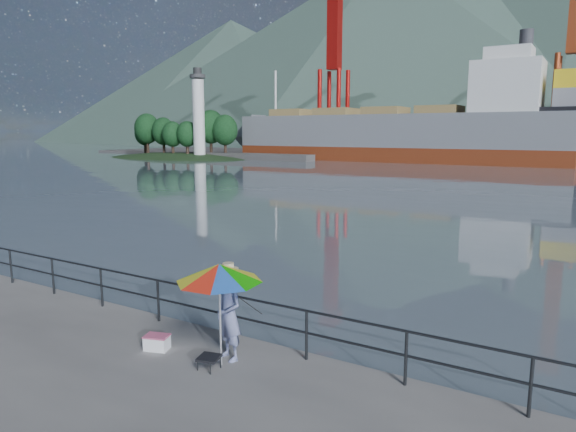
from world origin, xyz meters
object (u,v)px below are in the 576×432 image
object	(u,v)px
fisherman	(229,315)
cooler_bag	(157,343)
bulk_carrier	(404,133)
beach_umbrella	(219,273)

from	to	relation	value
fisherman	cooler_bag	world-z (taller)	fisherman
fisherman	bulk_carrier	size ratio (longest dim) A/B	0.03
fisherman	bulk_carrier	distance (m)	73.97
fisherman	beach_umbrella	distance (m)	0.98
fisherman	bulk_carrier	xyz separation A→B (m)	(-20.49, 71.00, 3.22)
cooler_bag	bulk_carrier	xyz separation A→B (m)	(-18.94, 71.43, 3.98)
cooler_bag	bulk_carrier	distance (m)	74.01
beach_umbrella	bulk_carrier	xyz separation A→B (m)	(-20.52, 71.31, 2.29)
cooler_bag	bulk_carrier	world-z (taller)	bulk_carrier
cooler_bag	bulk_carrier	size ratio (longest dim) A/B	0.01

